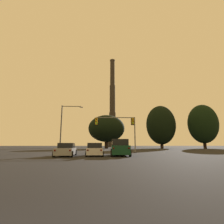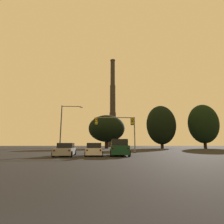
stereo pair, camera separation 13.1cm
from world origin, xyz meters
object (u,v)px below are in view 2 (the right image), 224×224
(suv_right_lane_front, at_px, (119,148))
(smokestack, at_px, (113,111))
(hatchback_center_lane_front, at_px, (94,150))
(street_lamp, at_px, (65,122))
(sedan_left_lane_front, at_px, (66,150))
(traffic_light_overhead_right, at_px, (121,125))

(suv_right_lane_front, xyz_separation_m, smokestack, (4.33, 92.38, 22.45))
(hatchback_center_lane_front, relative_size, street_lamp, 0.50)
(hatchback_center_lane_front, distance_m, street_lamp, 13.16)
(suv_right_lane_front, distance_m, street_lamp, 14.47)
(street_lamp, bearing_deg, sedan_left_lane_front, -76.48)
(hatchback_center_lane_front, distance_m, traffic_light_overhead_right, 9.20)
(sedan_left_lane_front, distance_m, hatchback_center_lane_front, 3.16)
(sedan_left_lane_front, height_order, suv_right_lane_front, suv_right_lane_front)
(suv_right_lane_front, xyz_separation_m, street_lamp, (-8.71, 10.74, 4.26))
(hatchback_center_lane_front, bearing_deg, street_lamp, 116.14)
(hatchback_center_lane_front, xyz_separation_m, traffic_light_overhead_right, (3.82, 7.49, 3.73))
(traffic_light_overhead_right, bearing_deg, sedan_left_lane_front, -132.22)
(traffic_light_overhead_right, bearing_deg, street_lamp, 160.53)
(sedan_left_lane_front, bearing_deg, suv_right_lane_front, 0.77)
(smokestack, bearing_deg, street_lamp, -99.07)
(street_lamp, bearing_deg, hatchback_center_lane_front, -61.88)
(suv_right_lane_front, xyz_separation_m, traffic_light_overhead_right, (0.94, 7.33, 3.50))
(sedan_left_lane_front, height_order, hatchback_center_lane_front, hatchback_center_lane_front)
(hatchback_center_lane_front, relative_size, suv_right_lane_front, 0.84)
(sedan_left_lane_front, height_order, street_lamp, street_lamp)
(sedan_left_lane_front, xyz_separation_m, traffic_light_overhead_right, (6.98, 7.69, 3.73))
(hatchback_center_lane_front, relative_size, smokestack, 0.07)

